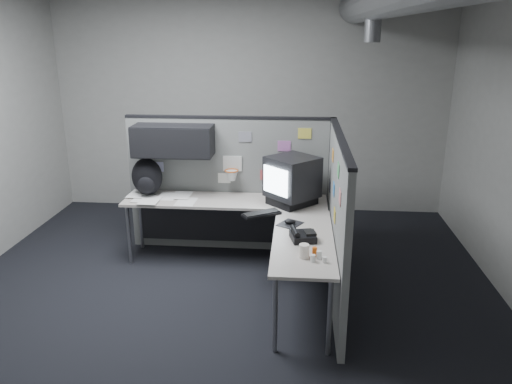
# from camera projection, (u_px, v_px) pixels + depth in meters

# --- Properties ---
(room) EXTENTS (5.62, 5.62, 3.22)m
(room) POSITION_uv_depth(u_px,v_px,m) (282.00, 87.00, 4.27)
(room) COLOR black
(room) RESTS_ON ground
(partition_back) EXTENTS (2.44, 0.42, 1.63)m
(partition_back) POSITION_uv_depth(u_px,v_px,m) (215.00, 171.00, 5.84)
(partition_back) COLOR slate
(partition_back) RESTS_ON ground
(partition_right) EXTENTS (0.07, 2.23, 1.63)m
(partition_right) POSITION_uv_depth(u_px,v_px,m) (337.00, 219.00, 4.82)
(partition_right) COLOR slate
(partition_right) RESTS_ON ground
(desk) EXTENTS (2.31, 2.11, 0.73)m
(desk) POSITION_uv_depth(u_px,v_px,m) (244.00, 218.00, 5.42)
(desk) COLOR #B1A9A0
(desk) RESTS_ON ground
(monitor) EXTENTS (0.66, 0.66, 0.53)m
(monitor) POSITION_uv_depth(u_px,v_px,m) (292.00, 180.00, 5.44)
(monitor) COLOR black
(monitor) RESTS_ON desk
(keyboard) EXTENTS (0.42, 0.34, 0.04)m
(keyboard) POSITION_uv_depth(u_px,v_px,m) (261.00, 214.00, 5.17)
(keyboard) COLOR black
(keyboard) RESTS_ON desk
(mouse) EXTENTS (0.28, 0.30, 0.05)m
(mouse) POSITION_uv_depth(u_px,v_px,m) (290.00, 223.00, 4.93)
(mouse) COLOR black
(mouse) RESTS_ON desk
(phone) EXTENTS (0.26, 0.27, 0.11)m
(phone) POSITION_uv_depth(u_px,v_px,m) (302.00, 236.00, 4.55)
(phone) COLOR black
(phone) RESTS_ON desk
(bottles) EXTENTS (0.14, 0.16, 0.08)m
(bottles) POSITION_uv_depth(u_px,v_px,m) (317.00, 255.00, 4.17)
(bottles) COLOR silver
(bottles) RESTS_ON desk
(cup) EXTENTS (0.09, 0.09, 0.12)m
(cup) POSITION_uv_depth(u_px,v_px,m) (304.00, 251.00, 4.19)
(cup) COLOR white
(cup) RESTS_ON desk
(papers) EXTENTS (0.83, 0.53, 0.02)m
(papers) POSITION_uv_depth(u_px,v_px,m) (161.00, 198.00, 5.70)
(papers) COLOR white
(papers) RESTS_ON desk
(backpack) EXTENTS (0.39, 0.37, 0.44)m
(backpack) POSITION_uv_depth(u_px,v_px,m) (147.00, 177.00, 5.76)
(backpack) COLOR black
(backpack) RESTS_ON desk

